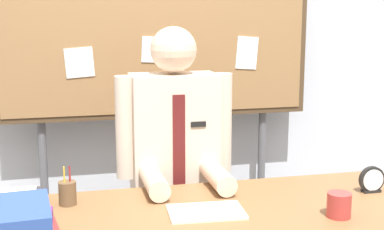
{
  "coord_description": "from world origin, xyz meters",
  "views": [
    {
      "loc": [
        -0.5,
        -1.95,
        1.53
      ],
      "look_at": [
        0.0,
        0.16,
        1.11
      ],
      "focal_mm": 51.63,
      "sensor_mm": 36.0,
      "label": 1
    }
  ],
  "objects_px": {
    "person": "(175,189)",
    "pen_holder": "(68,193)",
    "coffee_mug": "(339,205)",
    "desk_clock": "(372,181)",
    "paper_tray": "(7,202)",
    "book_stack": "(24,227)",
    "open_notebook": "(206,212)",
    "bulletin_board": "(157,10)"
  },
  "relations": [
    {
      "from": "open_notebook",
      "to": "pen_holder",
      "type": "relative_size",
      "value": 1.8
    },
    {
      "from": "paper_tray",
      "to": "desk_clock",
      "type": "bearing_deg",
      "value": -5.66
    },
    {
      "from": "coffee_mug",
      "to": "desk_clock",
      "type": "bearing_deg",
      "value": 39.82
    },
    {
      "from": "bulletin_board",
      "to": "coffee_mug",
      "type": "xyz_separation_m",
      "value": [
        0.49,
        -1.14,
        -0.72
      ]
    },
    {
      "from": "bulletin_board",
      "to": "coffee_mug",
      "type": "height_order",
      "value": "bulletin_board"
    },
    {
      "from": "book_stack",
      "to": "paper_tray",
      "type": "relative_size",
      "value": 1.16
    },
    {
      "from": "person",
      "to": "bulletin_board",
      "type": "height_order",
      "value": "bulletin_board"
    },
    {
      "from": "book_stack",
      "to": "open_notebook",
      "type": "distance_m",
      "value": 0.68
    },
    {
      "from": "coffee_mug",
      "to": "open_notebook",
      "type": "bearing_deg",
      "value": 162.72
    },
    {
      "from": "paper_tray",
      "to": "open_notebook",
      "type": "bearing_deg",
      "value": -16.98
    },
    {
      "from": "open_notebook",
      "to": "coffee_mug",
      "type": "height_order",
      "value": "coffee_mug"
    },
    {
      "from": "coffee_mug",
      "to": "bulletin_board",
      "type": "bearing_deg",
      "value": 113.18
    },
    {
      "from": "person",
      "to": "coffee_mug",
      "type": "height_order",
      "value": "person"
    },
    {
      "from": "book_stack",
      "to": "open_notebook",
      "type": "xyz_separation_m",
      "value": [
        0.65,
        0.17,
        -0.07
      ]
    },
    {
      "from": "open_notebook",
      "to": "paper_tray",
      "type": "height_order",
      "value": "paper_tray"
    },
    {
      "from": "bulletin_board",
      "to": "desk_clock",
      "type": "relative_size",
      "value": 19.03
    },
    {
      "from": "book_stack",
      "to": "coffee_mug",
      "type": "distance_m",
      "value": 1.13
    },
    {
      "from": "person",
      "to": "paper_tray",
      "type": "distance_m",
      "value": 0.8
    },
    {
      "from": "pen_holder",
      "to": "coffee_mug",
      "type": "bearing_deg",
      "value": -20.39
    },
    {
      "from": "paper_tray",
      "to": "person",
      "type": "bearing_deg",
      "value": 22.98
    },
    {
      "from": "desk_clock",
      "to": "paper_tray",
      "type": "distance_m",
      "value": 1.5
    },
    {
      "from": "pen_holder",
      "to": "paper_tray",
      "type": "relative_size",
      "value": 0.62
    },
    {
      "from": "pen_holder",
      "to": "paper_tray",
      "type": "height_order",
      "value": "pen_holder"
    },
    {
      "from": "bulletin_board",
      "to": "open_notebook",
      "type": "distance_m",
      "value": 1.25
    },
    {
      "from": "person",
      "to": "pen_holder",
      "type": "distance_m",
      "value": 0.61
    },
    {
      "from": "person",
      "to": "paper_tray",
      "type": "relative_size",
      "value": 5.57
    },
    {
      "from": "open_notebook",
      "to": "desk_clock",
      "type": "distance_m",
      "value": 0.75
    },
    {
      "from": "desk_clock",
      "to": "person",
      "type": "bearing_deg",
      "value": 148.95
    },
    {
      "from": "bulletin_board",
      "to": "person",
      "type": "bearing_deg",
      "value": -89.98
    },
    {
      "from": "book_stack",
      "to": "open_notebook",
      "type": "bearing_deg",
      "value": 14.85
    },
    {
      "from": "bulletin_board",
      "to": "pen_holder",
      "type": "relative_size",
      "value": 13.39
    },
    {
      "from": "bulletin_board",
      "to": "open_notebook",
      "type": "xyz_separation_m",
      "value": [
        0.01,
        -0.99,
        -0.76
      ]
    },
    {
      "from": "desk_clock",
      "to": "paper_tray",
      "type": "bearing_deg",
      "value": 174.34
    },
    {
      "from": "open_notebook",
      "to": "desk_clock",
      "type": "relative_size",
      "value": 2.56
    },
    {
      "from": "open_notebook",
      "to": "desk_clock",
      "type": "bearing_deg",
      "value": 6.07
    },
    {
      "from": "coffee_mug",
      "to": "pen_holder",
      "type": "relative_size",
      "value": 0.58
    },
    {
      "from": "person",
      "to": "bulletin_board",
      "type": "bearing_deg",
      "value": 90.02
    },
    {
      "from": "book_stack",
      "to": "coffee_mug",
      "type": "xyz_separation_m",
      "value": [
        1.13,
        0.03,
        -0.03
      ]
    },
    {
      "from": "bulletin_board",
      "to": "desk_clock",
      "type": "xyz_separation_m",
      "value": [
        0.76,
        -0.91,
        -0.71
      ]
    },
    {
      "from": "person",
      "to": "book_stack",
      "type": "relative_size",
      "value": 4.81
    },
    {
      "from": "desk_clock",
      "to": "paper_tray",
      "type": "height_order",
      "value": "desk_clock"
    },
    {
      "from": "bulletin_board",
      "to": "paper_tray",
      "type": "distance_m",
      "value": 1.29
    }
  ]
}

